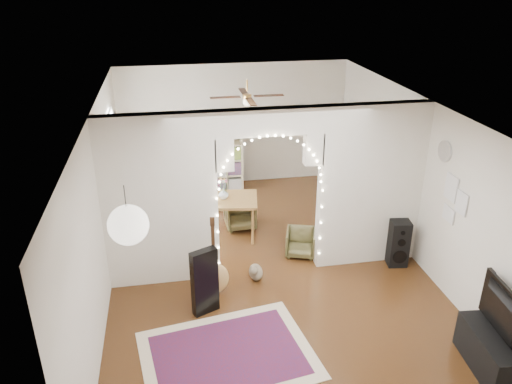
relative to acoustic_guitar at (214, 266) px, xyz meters
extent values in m
plane|color=black|center=(0.93, 0.52, -0.48)|extent=(7.50, 7.50, 0.00)
cube|color=white|center=(0.93, 0.52, 2.22)|extent=(5.00, 7.50, 0.02)
cube|color=silver|center=(0.93, 4.27, 0.87)|extent=(5.00, 0.02, 2.70)
cube|color=silver|center=(0.93, -3.23, 0.87)|extent=(5.00, 0.02, 2.70)
cube|color=silver|center=(-1.57, 0.52, 0.87)|extent=(0.02, 7.50, 2.70)
cube|color=silver|center=(3.43, 0.52, 0.87)|extent=(0.02, 7.50, 2.70)
cube|color=silver|center=(-0.72, 0.52, 0.87)|extent=(1.70, 0.20, 2.70)
cube|color=silver|center=(2.58, 0.52, 0.87)|extent=(1.70, 0.20, 2.70)
cube|color=silver|center=(0.93, 0.52, 2.02)|extent=(1.60, 0.20, 0.40)
cube|color=white|center=(-1.54, 2.32, 1.02)|extent=(0.04, 1.20, 1.40)
cylinder|color=white|center=(3.41, -0.08, 1.62)|extent=(0.03, 0.31, 0.31)
sphere|color=white|center=(-0.97, -1.88, 1.77)|extent=(0.40, 0.40, 0.40)
cube|color=maroon|center=(0.02, -1.37, -0.47)|extent=(2.36, 1.92, 0.02)
cube|color=black|center=(-0.17, -0.42, 0.03)|extent=(0.40, 0.28, 1.01)
ellipsoid|color=tan|center=(0.00, 0.00, -0.02)|extent=(0.46, 0.22, 0.53)
cube|color=black|center=(0.00, 0.00, 0.42)|extent=(0.05, 0.04, 0.60)
cube|color=black|center=(0.00, 0.00, 0.75)|extent=(0.07, 0.04, 0.13)
ellipsoid|color=brown|center=(0.68, 0.27, -0.36)|extent=(0.33, 0.39, 0.24)
sphere|color=brown|center=(0.63, 0.14, -0.24)|extent=(0.18, 0.18, 0.14)
cone|color=brown|center=(0.59, 0.14, -0.17)|extent=(0.04, 0.04, 0.05)
cone|color=brown|center=(0.66, 0.14, -0.17)|extent=(0.04, 0.04, 0.05)
cylinder|color=brown|center=(0.75, 0.44, -0.44)|extent=(0.12, 0.22, 0.07)
cube|color=black|center=(3.06, 0.27, -0.08)|extent=(0.35, 0.31, 0.80)
cylinder|color=black|center=(3.04, 0.13, -0.26)|extent=(0.23, 0.05, 0.23)
cylinder|color=black|center=(3.04, 0.13, 0.01)|extent=(0.13, 0.04, 0.12)
cylinder|color=black|center=(3.04, 0.13, 0.19)|extent=(0.07, 0.03, 0.07)
cube|color=black|center=(3.13, -2.17, -0.23)|extent=(0.49, 1.03, 0.50)
imported|color=black|center=(3.13, -2.17, 0.33)|extent=(0.24, 1.08, 0.62)
cube|color=#C8BA91|center=(0.32, 3.83, 0.25)|extent=(1.44, 0.57, 1.45)
cube|color=brown|center=(0.36, 1.75, 0.25)|extent=(1.31, 0.98, 0.05)
cylinder|color=brown|center=(-0.20, 1.52, -0.12)|extent=(0.05, 0.05, 0.70)
cylinder|color=brown|center=(0.82, 1.36, -0.12)|extent=(0.05, 0.05, 0.70)
cylinder|color=brown|center=(-0.10, 2.15, -0.12)|extent=(0.05, 0.05, 0.70)
cylinder|color=brown|center=(0.93, 1.99, -0.12)|extent=(0.05, 0.05, 0.70)
imported|color=white|center=(0.36, 1.75, 0.37)|extent=(0.21, 0.21, 0.19)
imported|color=brown|center=(0.70, 2.04, -0.22)|extent=(0.57, 0.59, 0.52)
imported|color=brown|center=(1.57, 0.87, -0.25)|extent=(0.62, 0.63, 0.46)
camera|label=1|loc=(-0.52, -6.31, 4.05)|focal=35.00mm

